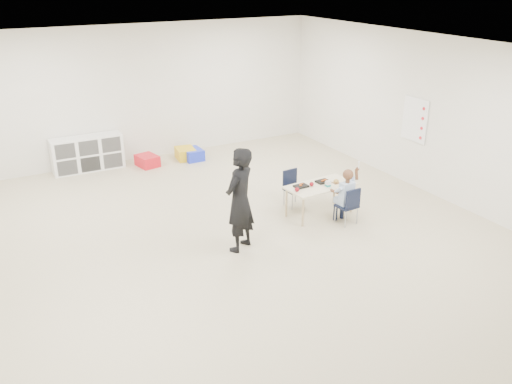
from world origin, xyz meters
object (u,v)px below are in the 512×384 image
chair_near (347,205)px  table (319,199)px  child (348,195)px  adult (240,200)px  cubby_shelf (87,153)px

chair_near → table: bearing=106.5°
chair_near → child: bearing=0.0°
chair_near → adult: 1.94m
table → cubby_shelf: size_ratio=0.84×
table → child: 0.57m
chair_near → cubby_shelf: (-3.07, 4.51, 0.04)m
cubby_shelf → adult: 4.63m
cubby_shelf → table: bearing=-54.3°
adult → table: bearing=163.0°
table → child: bearing=-73.5°
table → chair_near: 0.53m
child → adult: size_ratio=0.64×
cubby_shelf → adult: adult is taller
table → cubby_shelf: (-2.89, 4.02, 0.08)m
chair_near → child: size_ratio=0.63×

